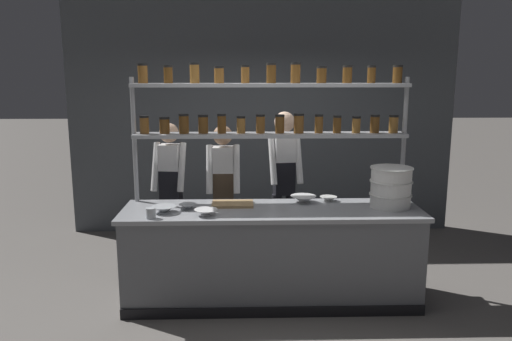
# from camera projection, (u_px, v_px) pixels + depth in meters

# --- Properties ---
(ground_plane) EXTENTS (40.00, 40.00, 0.00)m
(ground_plane) POSITION_uv_depth(u_px,v_px,m) (271.00, 299.00, 4.89)
(ground_plane) COLOR slate
(back_wall) EXTENTS (5.23, 0.12, 3.17)m
(back_wall) POSITION_uv_depth(u_px,v_px,m) (262.00, 117.00, 6.81)
(back_wall) COLOR #4C5156
(back_wall) RESTS_ON ground_plane
(prep_counter) EXTENTS (2.83, 0.76, 0.92)m
(prep_counter) POSITION_uv_depth(u_px,v_px,m) (272.00, 255.00, 4.80)
(prep_counter) COLOR slate
(prep_counter) RESTS_ON ground_plane
(spice_shelf_unit) EXTENTS (2.71, 0.28, 2.28)m
(spice_shelf_unit) POSITION_uv_depth(u_px,v_px,m) (269.00, 114.00, 4.87)
(spice_shelf_unit) COLOR #999BA0
(spice_shelf_unit) RESTS_ON ground_plane
(chef_left) EXTENTS (0.39, 0.31, 1.65)m
(chef_left) POSITION_uv_depth(u_px,v_px,m) (171.00, 187.00, 5.47)
(chef_left) COLOR black
(chef_left) RESTS_ON ground_plane
(chef_center) EXTENTS (0.36, 0.29, 1.63)m
(chef_center) POSITION_uv_depth(u_px,v_px,m) (223.00, 190.00, 5.42)
(chef_center) COLOR black
(chef_center) RESTS_ON ground_plane
(chef_right) EXTENTS (0.39, 0.33, 1.77)m
(chef_right) POSITION_uv_depth(u_px,v_px,m) (284.00, 178.00, 5.52)
(chef_right) COLOR black
(chef_right) RESTS_ON ground_plane
(container_stack) EXTENTS (0.40, 0.40, 0.39)m
(container_stack) POSITION_uv_depth(u_px,v_px,m) (391.00, 187.00, 4.74)
(container_stack) COLOR white
(container_stack) RESTS_ON prep_counter
(cutting_board) EXTENTS (0.40, 0.26, 0.02)m
(cutting_board) POSITION_uv_depth(u_px,v_px,m) (233.00, 204.00, 4.84)
(cutting_board) COLOR #A88456
(cutting_board) RESTS_ON prep_counter
(prep_bowl_near_left) EXTENTS (0.17, 0.17, 0.05)m
(prep_bowl_near_left) POSITION_uv_depth(u_px,v_px,m) (328.00, 199.00, 4.99)
(prep_bowl_near_left) COLOR silver
(prep_bowl_near_left) RESTS_ON prep_counter
(prep_bowl_center_front) EXTENTS (0.26, 0.26, 0.07)m
(prep_bowl_center_front) POSITION_uv_depth(u_px,v_px,m) (303.00, 199.00, 4.93)
(prep_bowl_center_front) COLOR white
(prep_bowl_center_front) RESTS_ON prep_counter
(prep_bowl_center_back) EXTENTS (0.21, 0.21, 0.06)m
(prep_bowl_center_back) POSITION_uv_depth(u_px,v_px,m) (206.00, 212.00, 4.48)
(prep_bowl_center_back) COLOR white
(prep_bowl_center_back) RESTS_ON prep_counter
(prep_bowl_near_right) EXTENTS (0.23, 0.23, 0.06)m
(prep_bowl_near_right) POSITION_uv_depth(u_px,v_px,m) (164.00, 209.00, 4.58)
(prep_bowl_near_right) COLOR #B2B7BC
(prep_bowl_near_right) RESTS_ON prep_counter
(prep_bowl_far_left) EXTENTS (0.17, 0.17, 0.05)m
(prep_bowl_far_left) POSITION_uv_depth(u_px,v_px,m) (188.00, 207.00, 4.70)
(prep_bowl_far_left) COLOR #B2B7BC
(prep_bowl_far_left) RESTS_ON prep_counter
(serving_cup_front) EXTENTS (0.09, 0.09, 0.10)m
(serving_cup_front) POSITION_uv_depth(u_px,v_px,m) (151.00, 213.00, 4.39)
(serving_cup_front) COLOR #B2B7BC
(serving_cup_front) RESTS_ON prep_counter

